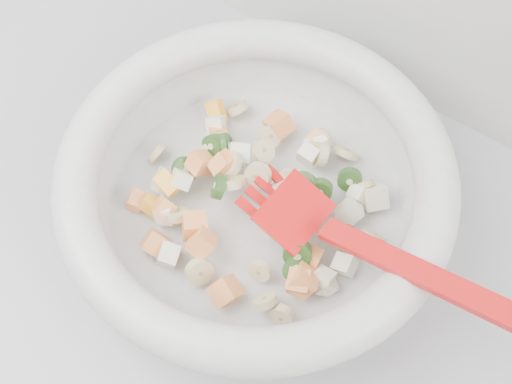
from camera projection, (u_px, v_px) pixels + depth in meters
The scene contains 2 objects.
counter at pixel (213, 351), 1.05m from camera, with size 2.00×0.60×0.90m, color gray.
mixing_bowl at pixel (256, 187), 0.61m from camera, with size 0.47×0.38×0.14m.
Camera 1 is at (0.22, 1.25, 1.49)m, focal length 45.00 mm.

